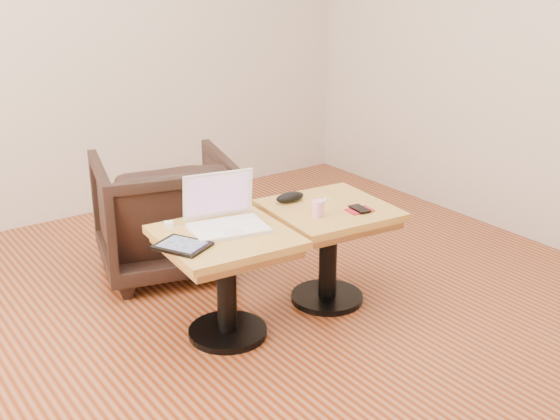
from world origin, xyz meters
TOP-DOWN VIEW (x-y plane):
  - room_shell at (0.00, 0.00)m, footprint 4.52×4.52m
  - side_table_left at (-0.03, 0.18)m, footprint 0.64×0.64m
  - side_table_right at (0.61, 0.18)m, footprint 0.65×0.65m
  - laptop at (0.01, 0.25)m, footprint 0.40×0.35m
  - tablet at (-0.27, 0.15)m, footprint 0.26×0.28m
  - charging_adapter at (-0.21, 0.41)m, footprint 0.06×0.06m
  - glasses_case at (0.48, 0.36)m, footprint 0.17×0.08m
  - striped_cup at (0.47, 0.11)m, footprint 0.07×0.07m
  - earbuds_tangle at (0.64, 0.26)m, footprint 0.08×0.05m
  - phone_on_sleeve at (0.69, 0.04)m, footprint 0.14×0.12m
  - armchair at (0.08, 1.06)m, footprint 0.93×0.94m

SIDE VIEW (x-z plane):
  - armchair at x=0.08m, z-range 0.00..0.71m
  - side_table_left at x=-0.03m, z-range 0.14..0.68m
  - side_table_right at x=0.61m, z-range 0.14..0.68m
  - earbuds_tangle at x=0.64m, z-range 0.54..0.56m
  - phone_on_sleeve at x=0.69m, z-range 0.54..0.56m
  - tablet at x=-0.27m, z-range 0.54..0.56m
  - charging_adapter at x=-0.21m, z-range 0.54..0.57m
  - glasses_case at x=0.48m, z-range 0.54..0.60m
  - striped_cup at x=0.47m, z-range 0.54..0.63m
  - laptop at x=0.01m, z-range 0.47..0.72m
  - room_shell at x=0.00m, z-range 0.00..2.71m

